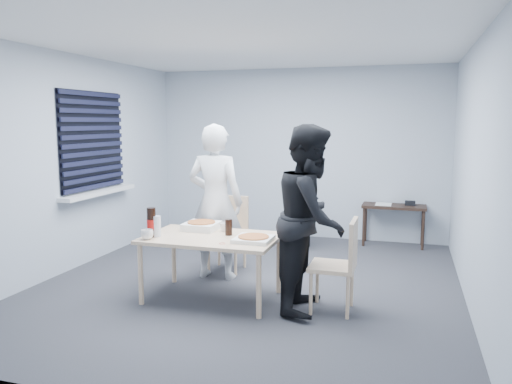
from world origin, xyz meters
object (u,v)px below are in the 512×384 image
(dining_table, at_px, (212,242))
(chair_right, at_px, (342,259))
(person_white, at_px, (215,202))
(stool, at_px, (297,219))
(soda_bottle, at_px, (152,223))
(side_table, at_px, (394,210))
(backpack, at_px, (297,199))
(chair_far, at_px, (229,227))
(mug_a, at_px, (147,234))
(mug_b, at_px, (224,227))
(person_black, at_px, (311,218))

(dining_table, height_order, chair_right, chair_right)
(person_white, distance_m, stool, 1.73)
(dining_table, distance_m, soda_bottle, 0.63)
(person_white, distance_m, side_table, 2.90)
(chair_right, distance_m, soda_bottle, 1.90)
(person_white, relative_size, backpack, 4.72)
(soda_bottle, bearing_deg, person_white, 68.42)
(chair_far, distance_m, soda_bottle, 1.32)
(backpack, bearing_deg, mug_a, -132.54)
(dining_table, xyz_separation_m, mug_b, (0.04, 0.25, 0.11))
(chair_right, bearing_deg, mug_b, 170.14)
(mug_a, xyz_separation_m, mug_b, (0.60, 0.55, -0.00))
(stool, relative_size, backpack, 1.43)
(person_black, xyz_separation_m, soda_bottle, (-1.57, -0.22, -0.09))
(backpack, bearing_deg, chair_far, -138.53)
(dining_table, relative_size, mug_a, 10.83)
(person_white, relative_size, person_black, 1.00)
(chair_right, relative_size, mug_b, 8.90)
(backpack, distance_m, soda_bottle, 2.59)
(side_table, distance_m, stool, 1.43)
(mug_b, height_order, soda_bottle, soda_bottle)
(chair_far, height_order, side_table, chair_far)
(mug_a, bearing_deg, person_white, 71.40)
(stool, height_order, mug_a, mug_a)
(dining_table, relative_size, chair_far, 1.50)
(person_white, distance_m, mug_b, 0.54)
(person_black, height_order, soda_bottle, person_black)
(chair_far, relative_size, chair_right, 1.00)
(backpack, height_order, soda_bottle, soda_bottle)
(stool, bearing_deg, chair_right, -67.49)
(person_black, xyz_separation_m, mug_b, (-0.96, 0.21, -0.19))
(chair_right, xyz_separation_m, backpack, (-0.91, 2.19, 0.21))
(dining_table, distance_m, person_black, 1.05)
(chair_right, relative_size, person_white, 0.50)
(chair_right, bearing_deg, mug_a, -169.77)
(dining_table, xyz_separation_m, chair_far, (-0.20, 1.05, -0.08))
(person_white, bearing_deg, chair_far, -94.38)
(person_black, bearing_deg, soda_bottle, 98.06)
(chair_far, bearing_deg, mug_b, -73.47)
(soda_bottle, bearing_deg, chair_right, 6.67)
(dining_table, distance_m, side_table, 3.29)
(backpack, distance_m, mug_b, 2.00)
(person_white, relative_size, mug_a, 14.39)
(chair_right, distance_m, person_black, 0.48)
(dining_table, xyz_separation_m, chair_right, (1.30, 0.03, -0.08))
(person_white, bearing_deg, backpack, -111.57)
(dining_table, distance_m, chair_far, 1.07)
(dining_table, height_order, backpack, backpack)
(person_black, bearing_deg, dining_table, 91.84)
(dining_table, bearing_deg, stool, 80.15)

